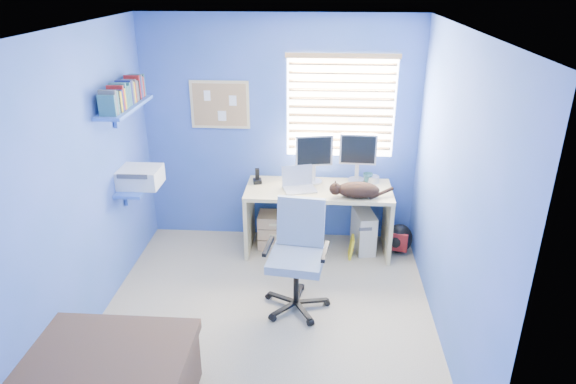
# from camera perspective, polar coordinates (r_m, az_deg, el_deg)

# --- Properties ---
(floor) EXTENTS (3.00, 3.20, 0.00)m
(floor) POSITION_cam_1_polar(r_m,az_deg,el_deg) (4.79, -2.39, -13.59)
(floor) COLOR #C3B797
(floor) RESTS_ON ground
(ceiling) EXTENTS (3.00, 3.20, 0.00)m
(ceiling) POSITION_cam_1_polar(r_m,az_deg,el_deg) (3.85, -3.03, 17.69)
(ceiling) COLOR white
(ceiling) RESTS_ON wall_back
(wall_back) EXTENTS (3.00, 0.01, 2.50)m
(wall_back) POSITION_cam_1_polar(r_m,az_deg,el_deg) (5.66, -0.87, 6.66)
(wall_back) COLOR #325CA9
(wall_back) RESTS_ON ground
(wall_front) EXTENTS (3.00, 0.01, 2.50)m
(wall_front) POSITION_cam_1_polar(r_m,az_deg,el_deg) (2.78, -6.42, -12.76)
(wall_front) COLOR #325CA9
(wall_front) RESTS_ON ground
(wall_left) EXTENTS (0.01, 3.20, 2.50)m
(wall_left) POSITION_cam_1_polar(r_m,az_deg,el_deg) (4.57, -21.69, 0.78)
(wall_left) COLOR #325CA9
(wall_left) RESTS_ON ground
(wall_right) EXTENTS (0.01, 3.20, 2.50)m
(wall_right) POSITION_cam_1_polar(r_m,az_deg,el_deg) (4.27, 17.78, -0.25)
(wall_right) COLOR #325CA9
(wall_right) RESTS_ON ground
(desk) EXTENTS (1.56, 0.65, 0.74)m
(desk) POSITION_cam_1_polar(r_m,az_deg,el_deg) (5.64, 3.34, -3.05)
(desk) COLOR beige
(desk) RESTS_ON floor
(laptop) EXTENTS (0.39, 0.34, 0.22)m
(laptop) POSITION_cam_1_polar(r_m,az_deg,el_deg) (5.40, 1.31, 1.29)
(laptop) COLOR silver
(laptop) RESTS_ON desk
(monitor_left) EXTENTS (0.42, 0.19, 0.54)m
(monitor_left) POSITION_cam_1_polar(r_m,az_deg,el_deg) (5.55, 2.92, 3.69)
(monitor_left) COLOR silver
(monitor_left) RESTS_ON desk
(monitor_right) EXTENTS (0.40, 0.14, 0.54)m
(monitor_right) POSITION_cam_1_polar(r_m,az_deg,el_deg) (5.64, 7.74, 3.81)
(monitor_right) COLOR silver
(monitor_right) RESTS_ON desk
(phone) EXTENTS (0.11, 0.13, 0.17)m
(phone) POSITION_cam_1_polar(r_m,az_deg,el_deg) (5.60, -3.44, 1.83)
(phone) COLOR black
(phone) RESTS_ON desk
(mug) EXTENTS (0.10, 0.09, 0.10)m
(mug) POSITION_cam_1_polar(r_m,az_deg,el_deg) (5.70, 8.86, 1.58)
(mug) COLOR #295C5F
(mug) RESTS_ON desk
(cd_spindle) EXTENTS (0.13, 0.13, 0.07)m
(cd_spindle) POSITION_cam_1_polar(r_m,az_deg,el_deg) (5.70, 9.44, 1.41)
(cd_spindle) COLOR silver
(cd_spindle) RESTS_ON desk
(cat) EXTENTS (0.46, 0.27, 0.16)m
(cat) POSITION_cam_1_polar(r_m,az_deg,el_deg) (5.29, 7.78, 0.24)
(cat) COLOR black
(cat) RESTS_ON desk
(tower_pc) EXTENTS (0.26, 0.47, 0.45)m
(tower_pc) POSITION_cam_1_polar(r_m,az_deg,el_deg) (5.78, 8.39, -4.23)
(tower_pc) COLOR beige
(tower_pc) RESTS_ON floor
(drawer_boxes) EXTENTS (0.35, 0.28, 0.41)m
(drawer_boxes) POSITION_cam_1_polar(r_m,az_deg,el_deg) (5.78, -1.52, -4.22)
(drawer_boxes) COLOR tan
(drawer_boxes) RESTS_ON floor
(yellow_book) EXTENTS (0.03, 0.17, 0.24)m
(yellow_book) POSITION_cam_1_polar(r_m,az_deg,el_deg) (5.64, 7.03, -6.09)
(yellow_book) COLOR yellow
(yellow_book) RESTS_ON floor
(backpack) EXTENTS (0.34, 0.29, 0.34)m
(backpack) POSITION_cam_1_polar(r_m,az_deg,el_deg) (5.79, 12.23, -5.08)
(backpack) COLOR black
(backpack) RESTS_ON floor
(bed_corner) EXTENTS (1.06, 0.75, 0.51)m
(bed_corner) POSITION_cam_1_polar(r_m,az_deg,el_deg) (4.00, -18.87, -19.21)
(bed_corner) COLOR brown
(bed_corner) RESTS_ON floor
(office_chair) EXTENTS (0.65, 0.65, 1.01)m
(office_chair) POSITION_cam_1_polar(r_m,az_deg,el_deg) (4.73, 1.03, -8.60)
(office_chair) COLOR black
(office_chair) RESTS_ON floor
(window_blinds) EXTENTS (1.15, 0.05, 1.10)m
(window_blinds) POSITION_cam_1_polar(r_m,az_deg,el_deg) (5.53, 5.90, 9.37)
(window_blinds) COLOR white
(window_blinds) RESTS_ON ground
(corkboard) EXTENTS (0.64, 0.02, 0.52)m
(corkboard) POSITION_cam_1_polar(r_m,az_deg,el_deg) (5.65, -7.58, 9.59)
(corkboard) COLOR beige
(corkboard) RESTS_ON ground
(wall_shelves) EXTENTS (0.42, 0.90, 1.05)m
(wall_shelves) POSITION_cam_1_polar(r_m,az_deg,el_deg) (5.10, -17.10, 5.89)
(wall_shelves) COLOR blue
(wall_shelves) RESTS_ON ground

